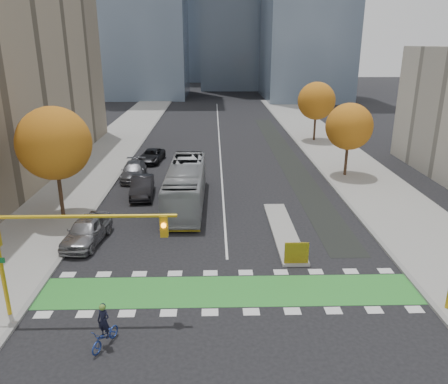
{
  "coord_description": "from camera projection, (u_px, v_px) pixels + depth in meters",
  "views": [
    {
      "loc": [
        -0.76,
        -18.44,
        12.35
      ],
      "look_at": [
        -0.1,
        8.78,
        3.0
      ],
      "focal_mm": 35.0,
      "sensor_mm": 36.0,
      "label": 1
    }
  ],
  "objects": [
    {
      "name": "tree_east_far",
      "position": [
        316.0,
        101.0,
        55.98
      ],
      "size": [
        4.8,
        4.8,
        7.65
      ],
      "color": "#332114",
      "rests_on": "ground"
    },
    {
      "name": "hazard_board",
      "position": [
        297.0,
        253.0,
        25.27
      ],
      "size": [
        1.4,
        0.12,
        1.3
      ],
      "primitive_type": "cube",
      "color": "yellow",
      "rests_on": "median_island"
    },
    {
      "name": "curb_east",
      "position": [
        329.0,
        182.0,
        40.58
      ],
      "size": [
        0.3,
        120.0,
        0.16
      ],
      "primitive_type": "cube",
      "color": "gray",
      "rests_on": "ground"
    },
    {
      "name": "parked_car_d",
      "position": [
        151.0,
        156.0,
        47.42
      ],
      "size": [
        2.76,
        5.07,
        1.35
      ],
      "primitive_type": "imported",
      "rotation": [
        0.0,
        0.0,
        -0.11
      ],
      "color": "black",
      "rests_on": "ground"
    },
    {
      "name": "median_island",
      "position": [
        283.0,
        231.0,
        30.04
      ],
      "size": [
        1.6,
        10.0,
        0.16
      ],
      "primitive_type": "cube",
      "color": "gray",
      "rests_on": "ground"
    },
    {
      "name": "tree_west",
      "position": [
        54.0,
        143.0,
        30.71
      ],
      "size": [
        5.2,
        5.2,
        8.22
      ],
      "color": "#332114",
      "rests_on": "ground"
    },
    {
      "name": "bike_lane_paint",
      "position": [
        286.0,
        156.0,
        50.0
      ],
      "size": [
        2.5,
        50.0,
        0.01
      ],
      "primitive_type": "cube",
      "color": "black",
      "rests_on": "ground"
    },
    {
      "name": "traffic_signal_west",
      "position": [
        54.0,
        239.0,
        19.49
      ],
      "size": [
        8.53,
        0.56,
        5.2
      ],
      "color": "#BF9914",
      "rests_on": "ground"
    },
    {
      "name": "cyclist",
      "position": [
        105.0,
        332.0,
        18.53
      ],
      "size": [
        1.27,
        1.88,
        2.06
      ],
      "rotation": [
        0.0,
        0.0,
        -0.4
      ],
      "color": "navy",
      "rests_on": "ground"
    },
    {
      "name": "bus",
      "position": [
        186.0,
        185.0,
        34.58
      ],
      "size": [
        2.94,
        11.82,
        3.28
      ],
      "primitive_type": "imported",
      "rotation": [
        0.0,
        0.0,
        -0.02
      ],
      "color": "#94979B",
      "rests_on": "ground"
    },
    {
      "name": "sidewalk_west",
      "position": [
        75.0,
        184.0,
        40.04
      ],
      "size": [
        7.0,
        120.0,
        0.15
      ],
      "primitive_type": "cube",
      "color": "gray",
      "rests_on": "ground"
    },
    {
      "name": "curb_west",
      "position": [
        114.0,
        183.0,
        40.12
      ],
      "size": [
        0.3,
        120.0,
        0.16
      ],
      "primitive_type": "cube",
      "color": "gray",
      "rests_on": "ground"
    },
    {
      "name": "centre_line",
      "position": [
        219.0,
        138.0,
        59.29
      ],
      "size": [
        0.15,
        70.0,
        0.01
      ],
      "primitive_type": "cube",
      "color": "silver",
      "rests_on": "ground"
    },
    {
      "name": "parked_car_a",
      "position": [
        87.0,
        230.0,
        28.14
      ],
      "size": [
        2.64,
        5.27,
        1.72
      ],
      "primitive_type": "imported",
      "rotation": [
        0.0,
        0.0,
        -0.12
      ],
      "color": "gray",
      "rests_on": "ground"
    },
    {
      "name": "bike_crossing",
      "position": [
        229.0,
        291.0,
        22.88
      ],
      "size": [
        20.0,
        3.0,
        0.01
      ],
      "primitive_type": "cube",
      "color": "#2D8B30",
      "rests_on": "ground"
    },
    {
      "name": "parked_car_b",
      "position": [
        142.0,
        187.0,
        36.82
      ],
      "size": [
        2.13,
        5.14,
        1.66
      ],
      "primitive_type": "imported",
      "rotation": [
        0.0,
        0.0,
        0.08
      ],
      "color": "black",
      "rests_on": "ground"
    },
    {
      "name": "sidewalk_east",
      "position": [
        367.0,
        181.0,
        40.67
      ],
      "size": [
        7.0,
        120.0,
        0.15
      ],
      "primitive_type": "cube",
      "color": "gray",
      "rests_on": "ground"
    },
    {
      "name": "parked_car_c",
      "position": [
        134.0,
        171.0,
        41.53
      ],
      "size": [
        2.45,
        5.44,
        1.55
      ],
      "primitive_type": "imported",
      "rotation": [
        0.0,
        0.0,
        0.05
      ],
      "color": "#54555A",
      "rests_on": "ground"
    },
    {
      "name": "ground",
      "position": [
        230.0,
        307.0,
        21.47
      ],
      "size": [
        300.0,
        300.0,
        0.0
      ],
      "primitive_type": "plane",
      "color": "black",
      "rests_on": "ground"
    },
    {
      "name": "tree_east_near",
      "position": [
        349.0,
        127.0,
        40.97
      ],
      "size": [
        4.4,
        4.4,
        7.08
      ],
      "color": "#332114",
      "rests_on": "ground"
    }
  ]
}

